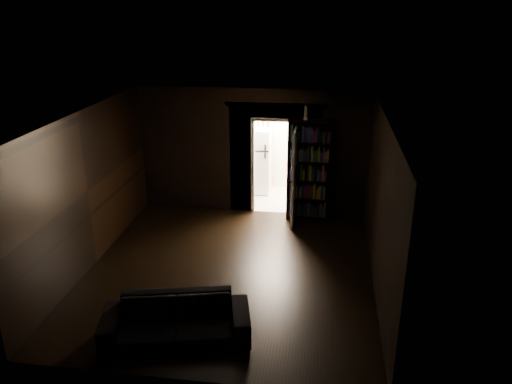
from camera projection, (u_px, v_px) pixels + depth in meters
The scene contains 9 objects.
ground at pixel (230, 271), 8.88m from camera, with size 5.50×5.50×0.00m, color black.
room_walls at pixel (238, 163), 9.27m from camera, with size 5.02×5.61×2.84m.
kitchen_alcove at pixel (279, 147), 11.95m from camera, with size 2.20×1.80×2.60m.
sofa at pixel (176, 314), 7.00m from camera, with size 2.07×0.90×0.80m, color black.
bookshelf at pixel (308, 170), 10.68m from camera, with size 0.90×0.32×2.20m, color black.
refrigerator at pixel (256, 160), 12.32m from camera, with size 0.74×0.68×1.65m, color white.
door at pixel (294, 177), 10.52m from camera, with size 0.85×0.05×2.05m, color white.
figurine at pixel (306, 113), 10.26m from camera, with size 0.10×0.10×0.29m, color silver.
bottles at pixel (258, 122), 12.00m from camera, with size 0.58×0.07×0.23m, color black.
Camera 1 is at (1.55, -7.63, 4.53)m, focal length 35.00 mm.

